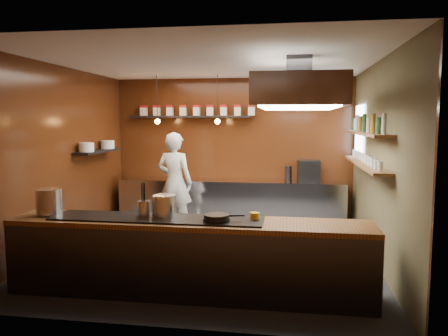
% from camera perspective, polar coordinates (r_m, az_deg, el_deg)
% --- Properties ---
extents(floor, '(5.00, 5.00, 0.00)m').
position_cam_1_polar(floor, '(7.07, -1.53, -11.21)').
color(floor, black).
rests_on(floor, ground).
extents(back_wall, '(5.00, 0.00, 5.00)m').
position_cam_1_polar(back_wall, '(9.24, 1.19, 2.38)').
color(back_wall, '#3E190B').
rests_on(back_wall, ground).
extents(left_wall, '(0.00, 5.00, 5.00)m').
position_cam_1_polar(left_wall, '(7.62, -20.40, 1.19)').
color(left_wall, '#3E190B').
rests_on(left_wall, ground).
extents(right_wall, '(0.00, 5.00, 5.00)m').
position_cam_1_polar(right_wall, '(6.79, 19.67, 0.65)').
color(right_wall, brown).
rests_on(right_wall, ground).
extents(ceiling, '(5.00, 5.00, 0.00)m').
position_cam_1_polar(ceiling, '(6.80, -1.61, 13.68)').
color(ceiling, silver).
rests_on(ceiling, back_wall).
extents(window_pane, '(0.00, 1.00, 1.00)m').
position_cam_1_polar(window_pane, '(8.43, 17.25, 4.46)').
color(window_pane, white).
rests_on(window_pane, right_wall).
extents(prep_counter, '(4.60, 0.65, 0.90)m').
position_cam_1_polar(prep_counter, '(9.04, 0.90, -4.41)').
color(prep_counter, silver).
rests_on(prep_counter, floor).
extents(pass_counter, '(4.40, 0.72, 0.94)m').
position_cam_1_polar(pass_counter, '(5.44, -4.64, -11.47)').
color(pass_counter, '#38383D').
rests_on(pass_counter, floor).
extents(tin_shelf, '(2.60, 0.26, 0.04)m').
position_cam_1_polar(tin_shelf, '(9.24, -4.50, 6.70)').
color(tin_shelf, black).
rests_on(tin_shelf, back_wall).
extents(plate_shelf, '(0.30, 1.40, 0.04)m').
position_cam_1_polar(plate_shelf, '(8.44, -16.17, 2.11)').
color(plate_shelf, black).
rests_on(plate_shelf, left_wall).
extents(bottle_shelf_upper, '(0.26, 2.80, 0.04)m').
position_cam_1_polar(bottle_shelf_upper, '(7.03, 18.05, 4.31)').
color(bottle_shelf_upper, brown).
rests_on(bottle_shelf_upper, right_wall).
extents(bottle_shelf_lower, '(0.26, 2.80, 0.04)m').
position_cam_1_polar(bottle_shelf_lower, '(7.06, 17.92, 0.50)').
color(bottle_shelf_lower, brown).
rests_on(bottle_shelf_lower, right_wall).
extents(extractor_hood, '(1.20, 2.00, 0.72)m').
position_cam_1_polar(extractor_hood, '(6.25, 9.71, 9.70)').
color(extractor_hood, '#38383D').
rests_on(extractor_hood, ceiling).
extents(pendant_left, '(0.10, 0.10, 0.95)m').
position_cam_1_polar(pendant_left, '(8.73, -8.70, 6.37)').
color(pendant_left, black).
rests_on(pendant_left, ceiling).
extents(pendant_right, '(0.10, 0.10, 0.95)m').
position_cam_1_polar(pendant_right, '(8.45, -0.86, 6.45)').
color(pendant_right, black).
rests_on(pendant_right, ceiling).
extents(storage_tins, '(2.43, 0.13, 0.22)m').
position_cam_1_polar(storage_tins, '(9.21, -3.59, 7.53)').
color(storage_tins, beige).
rests_on(storage_tins, tin_shelf).
extents(plate_stacks, '(0.26, 1.16, 0.16)m').
position_cam_1_polar(plate_stacks, '(8.43, -16.19, 2.79)').
color(plate_stacks, white).
rests_on(plate_stacks, plate_shelf).
extents(bottles, '(0.06, 2.66, 0.24)m').
position_cam_1_polar(bottles, '(7.03, 18.09, 5.45)').
color(bottles, silver).
rests_on(bottles, bottle_shelf_upper).
extents(wine_glasses, '(0.07, 2.37, 0.13)m').
position_cam_1_polar(wine_glasses, '(7.05, 17.94, 1.19)').
color(wine_glasses, silver).
rests_on(wine_glasses, bottle_shelf_lower).
extents(stockpot_large, '(0.43, 0.43, 0.32)m').
position_cam_1_polar(stockpot_large, '(5.97, -21.87, -4.06)').
color(stockpot_large, silver).
rests_on(stockpot_large, pass_counter).
extents(stockpot_small, '(0.33, 0.33, 0.27)m').
position_cam_1_polar(stockpot_small, '(5.41, -7.85, -4.94)').
color(stockpot_small, silver).
rests_on(stockpot_small, pass_counter).
extents(utensil_crock, '(0.19, 0.19, 0.20)m').
position_cam_1_polar(utensil_crock, '(5.46, -10.45, -5.26)').
color(utensil_crock, silver).
rests_on(utensil_crock, pass_counter).
extents(frying_pan, '(0.48, 0.32, 0.08)m').
position_cam_1_polar(frying_pan, '(5.15, -0.94, -6.52)').
color(frying_pan, black).
rests_on(frying_pan, pass_counter).
extents(butter_jar, '(0.14, 0.14, 0.10)m').
position_cam_1_polar(butter_jar, '(5.27, 4.04, -6.35)').
color(butter_jar, yellow).
rests_on(butter_jar, pass_counter).
extents(espresso_machine, '(0.44, 0.42, 0.43)m').
position_cam_1_polar(espresso_machine, '(8.89, 11.00, -0.38)').
color(espresso_machine, black).
rests_on(espresso_machine, prep_counter).
extents(chef, '(0.77, 0.58, 1.90)m').
position_cam_1_polar(chef, '(8.29, -6.46, -1.92)').
color(chef, white).
rests_on(chef, floor).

